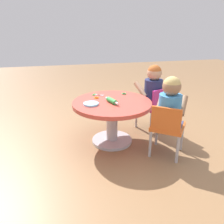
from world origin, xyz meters
TOP-DOWN VIEW (x-y plane):
  - ground_plane at (0.00, 0.00)m, footprint 10.00×10.00m
  - craft_table at (0.00, 0.00)m, footprint 0.83×0.83m
  - child_chair_left at (-0.38, -0.45)m, footprint 0.42×0.42m
  - seated_child_left at (-0.35, -0.48)m, footprint 0.44×0.42m
  - child_chair_right at (0.19, -0.56)m, footprint 0.39×0.39m
  - seated_child_right at (0.23, -0.55)m, footprint 0.42×0.38m
  - rolling_pin at (-0.04, 0.01)m, footprint 0.22×0.10m
  - craft_scissors at (0.26, 0.12)m, footprint 0.11×0.14m
  - playdough_blob_0 at (-0.05, 0.23)m, footprint 0.15×0.15m
  - cookie_cutter_0 at (0.15, 0.14)m, footprint 0.05×0.05m
  - cookie_cutter_1 at (0.23, -0.19)m, footprint 0.06×0.06m

SIDE VIEW (x-z plane):
  - ground_plane at x=0.00m, z-range 0.00..0.00m
  - child_chair_left at x=-0.38m, z-range 0.04..0.57m
  - child_chair_right at x=0.19m, z-range 0.04..0.57m
  - craft_table at x=0.00m, z-range 0.11..0.58m
  - craft_scissors at x=0.26m, z-range 0.47..0.48m
  - cookie_cutter_0 at x=0.15m, z-range 0.47..0.48m
  - cookie_cutter_1 at x=0.23m, z-range 0.47..0.48m
  - playdough_blob_0 at x=-0.05m, z-range 0.47..0.49m
  - rolling_pin at x=-0.04m, z-range 0.47..0.52m
  - seated_child_left at x=-0.35m, z-range 0.28..0.79m
  - seated_child_right at x=0.23m, z-range 0.28..0.79m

